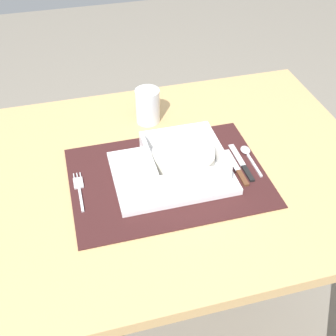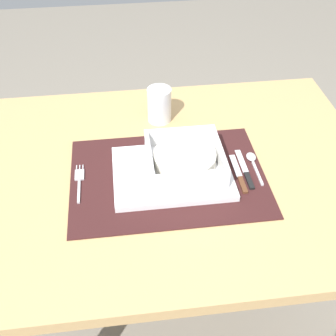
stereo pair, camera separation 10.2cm
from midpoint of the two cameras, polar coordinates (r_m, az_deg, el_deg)
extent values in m
plane|color=gray|center=(1.63, -1.15, -19.20)|extent=(6.00, 6.00, 0.00)
cube|color=tan|center=(1.08, -1.64, -0.64)|extent=(0.99, 0.76, 0.03)
cube|color=#A48252|center=(1.57, -20.33, -5.25)|extent=(0.05, 0.05, 0.69)
cube|color=#A48252|center=(1.67, 10.78, 0.25)|extent=(0.05, 0.05, 0.69)
cube|color=#381919|center=(1.04, -2.81, -1.30)|extent=(0.47, 0.33, 0.00)
cube|color=white|center=(1.04, -2.33, -0.74)|extent=(0.28, 0.21, 0.02)
cube|color=white|center=(1.04, -0.77, 0.39)|extent=(0.18, 0.18, 0.01)
cube|color=white|center=(1.01, -5.36, 0.77)|extent=(0.01, 0.18, 0.05)
cube|color=white|center=(1.04, 3.66, 2.31)|extent=(0.01, 0.18, 0.05)
cube|color=white|center=(0.96, 0.44, -1.51)|extent=(0.16, 0.01, 0.05)
cube|color=white|center=(1.09, -1.87, 4.28)|extent=(0.16, 0.01, 0.05)
cylinder|color=silver|center=(1.03, -0.78, 1.28)|extent=(0.15, 0.15, 0.03)
cube|color=silver|center=(1.01, -14.24, -4.22)|extent=(0.01, 0.07, 0.00)
cube|color=silver|center=(1.05, -14.45, -2.15)|extent=(0.02, 0.04, 0.00)
cylinder|color=silver|center=(1.07, -14.96, -1.24)|extent=(0.00, 0.02, 0.00)
cylinder|color=silver|center=(1.07, -14.55, -1.17)|extent=(0.00, 0.02, 0.00)
cylinder|color=silver|center=(1.07, -14.14, -1.10)|extent=(0.00, 0.02, 0.00)
cube|color=silver|center=(1.08, 8.66, 0.23)|extent=(0.01, 0.09, 0.00)
ellipsoid|color=silver|center=(1.12, 7.58, 2.26)|extent=(0.02, 0.03, 0.01)
cube|color=black|center=(1.05, 7.77, -0.83)|extent=(0.01, 0.06, 0.01)
cube|color=silver|center=(1.10, 6.48, 1.55)|extent=(0.01, 0.08, 0.00)
cube|color=#59331E|center=(1.04, 7.03, -1.44)|extent=(0.01, 0.05, 0.01)
cube|color=silver|center=(1.08, 5.79, 0.92)|extent=(0.01, 0.08, 0.00)
cylinder|color=white|center=(1.20, -5.15, 8.05)|extent=(0.07, 0.07, 0.10)
cylinder|color=#338C3F|center=(1.21, -5.10, 7.46)|extent=(0.05, 0.05, 0.06)
camera|label=1|loc=(0.05, -92.87, -2.53)|focal=46.36mm
camera|label=2|loc=(0.05, 87.13, 2.53)|focal=46.36mm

